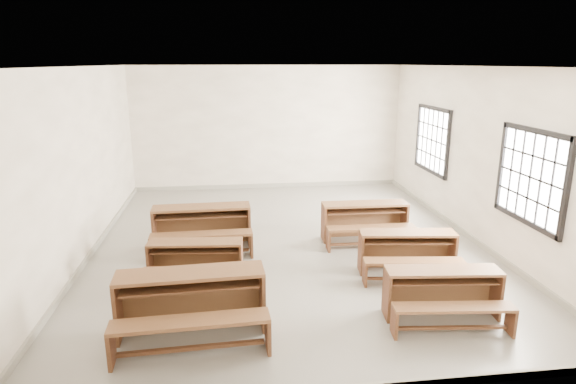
{
  "coord_description": "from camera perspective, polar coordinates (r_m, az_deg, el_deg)",
  "views": [
    {
      "loc": [
        -1.04,
        -8.32,
        3.27
      ],
      "look_at": [
        0.0,
        0.0,
        1.0
      ],
      "focal_mm": 30.0,
      "sensor_mm": 36.0,
      "label": 1
    }
  ],
  "objects": [
    {
      "name": "room",
      "position": [
        8.47,
        0.61,
        7.51
      ],
      "size": [
        8.5,
        8.5,
        3.2
      ],
      "color": "gray",
      "rests_on": "ground"
    },
    {
      "name": "desk_set_0",
      "position": [
        6.12,
        -11.39,
        -12.37
      ],
      "size": [
        1.84,
        1.01,
        0.81
      ],
      "rotation": [
        0.0,
        0.0,
        0.04
      ],
      "color": "brown",
      "rests_on": "ground"
    },
    {
      "name": "desk_set_1",
      "position": [
        7.52,
        -10.94,
        -7.79
      ],
      "size": [
        1.48,
        0.86,
        0.64
      ],
      "rotation": [
        0.0,
        0.0,
        -0.09
      ],
      "color": "brown",
      "rests_on": "ground"
    },
    {
      "name": "desk_set_2",
      "position": [
        8.78,
        -10.15,
        -3.8
      ],
      "size": [
        1.76,
        0.94,
        0.78
      ],
      "rotation": [
        0.0,
        0.0,
        0.02
      ],
      "color": "brown",
      "rests_on": "ground"
    },
    {
      "name": "desk_set_3",
      "position": [
        6.7,
        17.9,
        -11.07
      ],
      "size": [
        1.56,
        0.92,
        0.67
      ],
      "rotation": [
        0.0,
        0.0,
        -0.1
      ],
      "color": "brown",
      "rests_on": "ground"
    },
    {
      "name": "desk_set_4",
      "position": [
        7.9,
        13.98,
        -6.65
      ],
      "size": [
        1.59,
        0.96,
        0.68
      ],
      "rotation": [
        0.0,
        0.0,
        -0.12
      ],
      "color": "brown",
      "rests_on": "ground"
    },
    {
      "name": "desk_set_5",
      "position": [
        9.16,
        9.13,
        -3.17
      ],
      "size": [
        1.62,
        0.86,
        0.72
      ],
      "rotation": [
        0.0,
        0.0,
        -0.02
      ],
      "color": "brown",
      "rests_on": "ground"
    }
  ]
}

